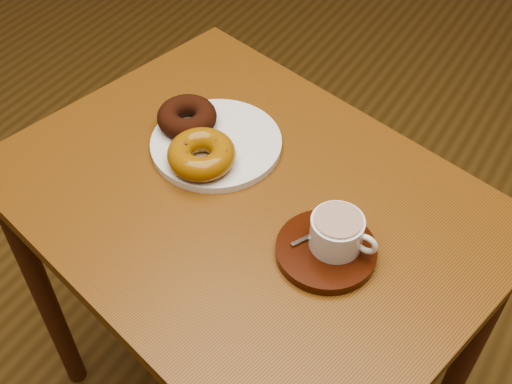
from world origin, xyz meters
The scene contains 7 objects.
cafe_table centered at (-0.28, 0.24, 0.64)m, with size 0.93×0.78×0.77m.
donut_plate centered at (-0.39, 0.31, 0.77)m, with size 0.23×0.23×0.01m, color white.
donut_cinnamon centered at (-0.46, 0.32, 0.80)m, with size 0.11×0.11×0.04m, color black.
donut_caramel centered at (-0.38, 0.25, 0.80)m, with size 0.13×0.13×0.04m.
saucer centered at (-0.12, 0.20, 0.77)m, with size 0.15×0.15×0.02m, color #331207.
coffee_cup centered at (-0.11, 0.21, 0.81)m, with size 0.11×0.08×0.06m.
teaspoon centered at (-0.13, 0.25, 0.79)m, with size 0.05×0.10×0.01m.
Camera 1 is at (0.11, -0.36, 1.55)m, focal length 45.00 mm.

